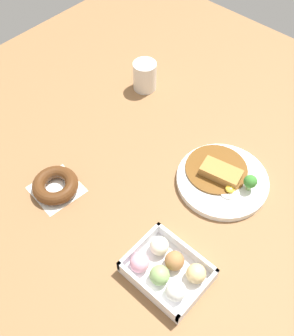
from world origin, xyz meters
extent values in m
plane|color=brown|center=(0.00, 0.00, 0.00)|extent=(1.60, 1.60, 0.00)
cylinder|color=white|center=(-0.14, -0.10, 0.01)|extent=(0.24, 0.24, 0.02)
cylinder|color=brown|center=(-0.11, -0.11, 0.02)|extent=(0.16, 0.16, 0.01)
cube|color=#A87538|center=(-0.13, -0.10, 0.04)|extent=(0.11, 0.07, 0.02)
cylinder|color=white|center=(-0.17, -0.08, 0.02)|extent=(0.05, 0.05, 0.00)
ellipsoid|color=yellow|center=(-0.17, -0.08, 0.03)|extent=(0.02, 0.02, 0.01)
cylinder|color=#8CB766|center=(-0.20, -0.12, 0.03)|extent=(0.01, 0.01, 0.02)
sphere|color=#387A2D|center=(-0.20, -0.12, 0.05)|extent=(0.03, 0.03, 0.03)
cube|color=white|center=(-0.20, 0.19, 0.01)|extent=(0.18, 0.14, 0.01)
cube|color=white|center=(-0.28, 0.19, 0.03)|extent=(0.01, 0.14, 0.03)
cube|color=white|center=(-0.11, 0.19, 0.03)|extent=(0.01, 0.14, 0.03)
cube|color=white|center=(-0.20, 0.12, 0.03)|extent=(0.18, 0.01, 0.03)
cube|color=white|center=(-0.20, 0.25, 0.03)|extent=(0.18, 0.01, 0.03)
sphere|color=#DBB77A|center=(-0.25, 0.16, 0.03)|extent=(0.04, 0.04, 0.04)
sphere|color=#9E6B3D|center=(-0.20, 0.17, 0.03)|extent=(0.04, 0.04, 0.04)
sphere|color=#EFE5C6|center=(-0.15, 0.16, 0.03)|extent=(0.04, 0.04, 0.04)
sphere|color=silver|center=(-0.24, 0.22, 0.03)|extent=(0.04, 0.04, 0.04)
sphere|color=#84A860|center=(-0.20, 0.21, 0.03)|extent=(0.04, 0.04, 0.04)
sphere|color=pink|center=(-0.14, 0.22, 0.03)|extent=(0.04, 0.04, 0.04)
cube|color=white|center=(0.16, 0.21, 0.00)|extent=(0.13, 0.13, 0.00)
torus|color=#4C2B14|center=(0.16, 0.21, 0.02)|extent=(0.12, 0.12, 0.03)
cylinder|color=silver|center=(0.26, -0.24, 0.05)|extent=(0.07, 0.07, 0.09)
camera|label=1|loc=(-0.40, 0.48, 0.85)|focal=42.29mm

